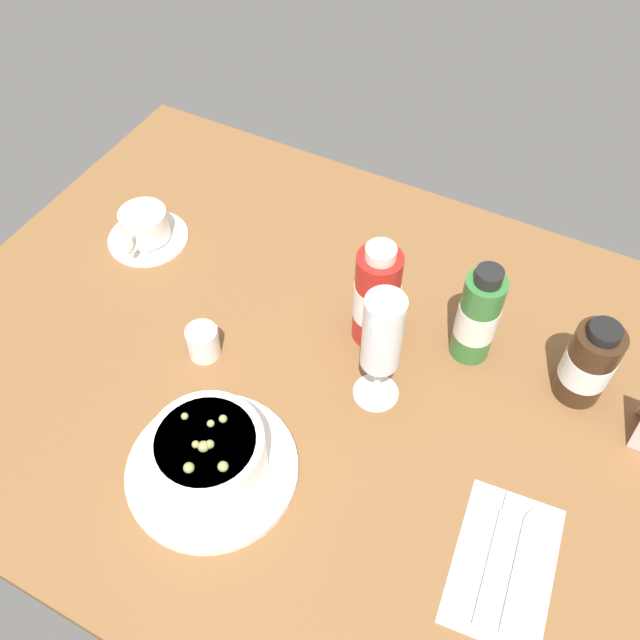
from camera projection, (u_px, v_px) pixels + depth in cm
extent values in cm
cube|color=brown|center=(307.00, 369.00, 97.26)|extent=(110.00, 84.00, 3.00)
cylinder|color=white|center=(213.00, 469.00, 85.25)|extent=(21.47, 21.47, 1.20)
cylinder|color=white|center=(209.00, 454.00, 82.18)|extent=(13.92, 13.92, 6.68)
cylinder|color=beige|center=(206.00, 444.00, 80.20)|extent=(11.98, 11.98, 1.60)
sphere|color=#8B8F53|center=(223.00, 467.00, 77.39)|extent=(1.27, 1.27, 1.27)
sphere|color=#8B8F53|center=(211.00, 424.00, 80.89)|extent=(0.92, 0.92, 0.92)
sphere|color=#8B8F53|center=(210.00, 444.00, 79.16)|extent=(1.08, 1.08, 1.08)
sphere|color=#8B8F53|center=(223.00, 419.00, 81.29)|extent=(1.02, 1.02, 1.02)
sphere|color=#8B8F53|center=(189.00, 468.00, 77.30)|extent=(1.30, 1.30, 1.30)
sphere|color=#8B8F53|center=(185.00, 416.00, 81.51)|extent=(0.89, 0.89, 0.89)
sphere|color=#8B8F53|center=(196.00, 444.00, 79.16)|extent=(0.93, 0.93, 0.93)
sphere|color=#8B8F53|center=(204.00, 447.00, 78.98)|extent=(1.39, 1.39, 1.39)
cube|color=white|center=(504.00, 564.00, 78.31)|extent=(12.90, 19.08, 0.30)
cube|color=silver|center=(492.00, 566.00, 77.79)|extent=(2.57, 14.05, 0.50)
cube|color=silver|center=(513.00, 508.00, 82.13)|extent=(2.54, 3.80, 0.40)
cube|color=silver|center=(516.00, 577.00, 76.98)|extent=(2.27, 13.04, 0.50)
ellipsoid|color=silver|center=(534.00, 524.00, 80.83)|extent=(2.40, 4.00, 0.60)
cylinder|color=white|center=(148.00, 237.00, 111.30)|extent=(12.99, 12.99, 0.90)
cylinder|color=white|center=(145.00, 224.00, 109.05)|extent=(7.53, 7.53, 4.87)
cylinder|color=#312515|center=(142.00, 215.00, 107.55)|extent=(6.40, 6.40, 1.00)
torus|color=white|center=(132.00, 243.00, 105.97)|extent=(1.61, 3.69, 3.60)
cylinder|color=white|center=(203.00, 342.00, 95.34)|extent=(4.48, 4.48, 4.95)
cone|color=white|center=(215.00, 329.00, 94.37)|extent=(2.60, 2.68, 2.29)
cylinder|color=white|center=(374.00, 395.00, 92.57)|extent=(6.19, 6.19, 0.40)
cylinder|color=white|center=(376.00, 379.00, 89.64)|extent=(0.80, 0.80, 7.13)
cylinder|color=white|center=(381.00, 336.00, 82.29)|extent=(5.07, 5.07, 11.74)
cylinder|color=white|center=(380.00, 344.00, 83.67)|extent=(4.15, 4.15, 7.04)
cylinder|color=#B21E19|center=(376.00, 298.00, 93.38)|extent=(6.27, 6.27, 15.69)
cylinder|color=white|center=(376.00, 299.00, 93.62)|extent=(6.40, 6.40, 5.96)
cylinder|color=silver|center=(381.00, 253.00, 86.61)|extent=(4.08, 4.08, 1.68)
cylinder|color=#382314|center=(588.00, 364.00, 88.64)|extent=(6.38, 6.38, 12.08)
cylinder|color=silver|center=(588.00, 365.00, 88.83)|extent=(6.50, 6.50, 4.59)
cylinder|color=black|center=(605.00, 332.00, 83.38)|extent=(4.14, 4.14, 1.43)
cylinder|color=#337233|center=(477.00, 318.00, 91.93)|extent=(5.54, 5.54, 14.48)
cylinder|color=silver|center=(477.00, 319.00, 92.16)|extent=(5.65, 5.65, 5.50)
cylinder|color=black|center=(489.00, 277.00, 85.52)|extent=(3.60, 3.60, 1.97)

